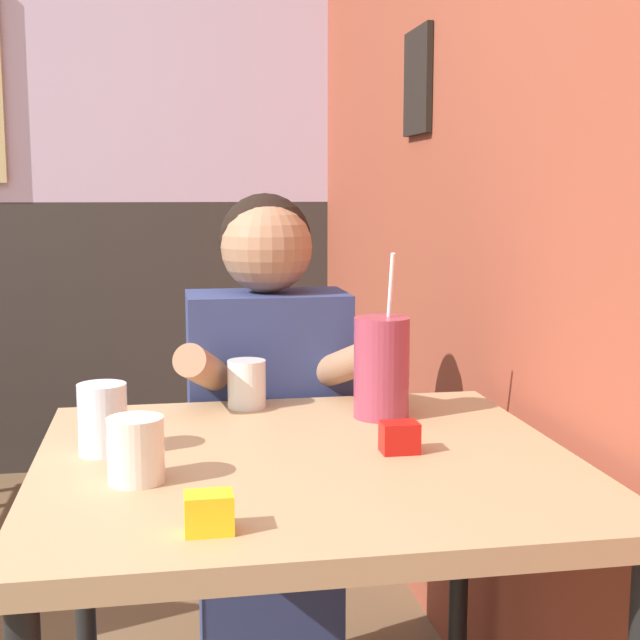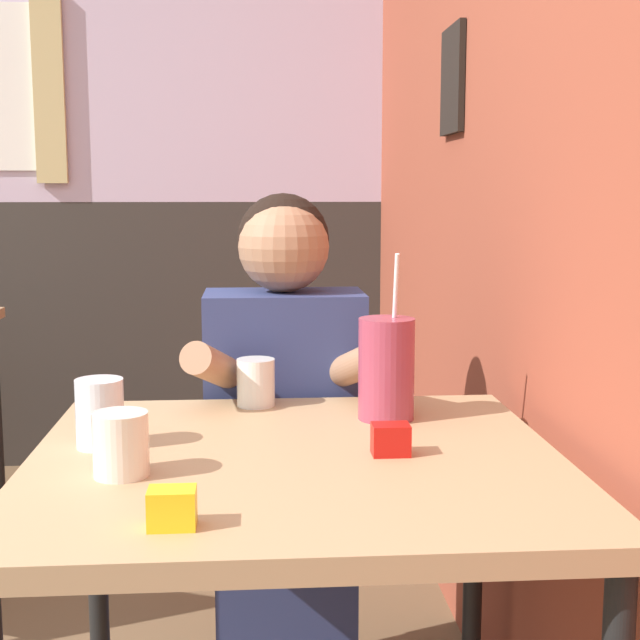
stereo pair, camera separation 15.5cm
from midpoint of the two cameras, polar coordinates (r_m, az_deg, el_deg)
brick_wall_right at (r=2.49m, az=10.89°, el=12.89°), size 0.08×4.59×2.70m
back_wall at (r=3.79m, az=-15.09°, el=11.23°), size 5.57×0.09×2.70m
main_table at (r=1.45m, az=1.58°, el=-11.52°), size 0.85×0.80×0.73m
person_seated at (r=1.96m, az=0.01°, el=-8.03°), size 0.42×0.40×1.14m
cocktail_pitcher at (r=1.64m, az=6.97°, el=-3.13°), size 0.10×0.10×0.31m
glass_near_pitcher at (r=1.49m, az=-11.04°, el=-5.91°), size 0.08×0.08×0.11m
glass_center at (r=1.74m, az=-1.60°, el=-4.04°), size 0.07×0.07×0.09m
glass_far_side at (r=1.34m, az=-9.40°, el=-7.90°), size 0.08×0.08×0.10m
condiment_ketchup at (r=1.44m, az=7.65°, el=-7.63°), size 0.06×0.04×0.05m
condiment_mustard at (r=1.14m, az=-5.55°, el=-11.96°), size 0.06×0.04×0.05m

